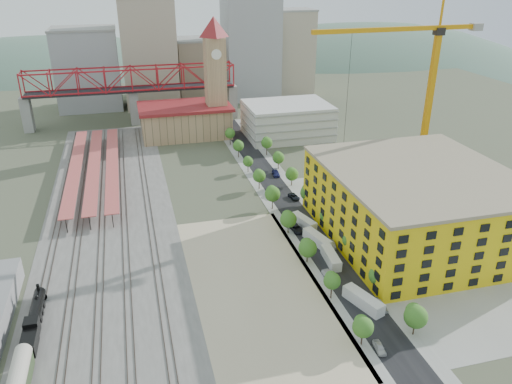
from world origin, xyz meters
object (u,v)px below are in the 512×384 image
object	(u,v)px
construction_building	(417,204)
car_0	(379,348)
site_trailer_d	(304,222)
site_trailer_a	(363,301)
site_trailer_b	(331,258)
tower_crane	(422,76)
clock_tower	(215,66)
site_trailer_c	(317,239)
locomotive	(35,319)

from	to	relation	value
construction_building	car_0	world-z (taller)	construction_building
site_trailer_d	car_0	world-z (taller)	site_trailer_d
site_trailer_a	site_trailer_d	xyz separation A→B (m)	(0.00, 37.08, -0.13)
site_trailer_b	car_0	size ratio (longest dim) A/B	2.32
tower_crane	site_trailer_a	bearing A→B (deg)	-127.65
site_trailer_a	car_0	xyz separation A→B (m)	(-3.00, -13.17, -0.68)
clock_tower	site_trailer_c	distance (m)	101.46
construction_building	locomotive	xyz separation A→B (m)	(-92.00, -13.81, -7.50)
site_trailer_b	site_trailer_d	bearing A→B (deg)	94.58
site_trailer_d	site_trailer_b	bearing A→B (deg)	-106.92
locomotive	site_trailer_d	distance (m)	71.18
locomotive	site_trailer_a	xyz separation A→B (m)	(66.00, -10.43, -0.54)
locomotive	site_trailer_c	distance (m)	68.02
construction_building	locomotive	distance (m)	93.33
locomotive	site_trailer_a	size ratio (longest dim) A/B	2.05
locomotive	site_trailer_b	size ratio (longest dim) A/B	2.20
site_trailer_b	car_0	world-z (taller)	site_trailer_b
site_trailer_a	site_trailer_b	size ratio (longest dim) A/B	1.07
site_trailer_c	site_trailer_a	bearing A→B (deg)	-105.14
site_trailer_a	car_0	bearing A→B (deg)	-122.55
locomotive	site_trailer_a	bearing A→B (deg)	-8.98
locomotive	site_trailer_b	bearing A→B (deg)	6.25
locomotive	site_trailer_c	xyz separation A→B (m)	(66.00, 16.44, -0.60)
site_trailer_a	site_trailer_d	bearing A→B (deg)	70.28
locomotive	site_trailer_a	world-z (taller)	locomotive
site_trailer_b	construction_building	bearing A→B (deg)	18.78
site_trailer_b	site_trailer_d	xyz separation A→B (m)	(0.00, 19.42, -0.04)
construction_building	site_trailer_d	world-z (taller)	construction_building
site_trailer_a	site_trailer_c	size ratio (longest dim) A/B	1.04
construction_building	locomotive	bearing A→B (deg)	-171.46
site_trailer_c	site_trailer_d	bearing A→B (deg)	74.86
construction_building	tower_crane	distance (m)	43.61
locomotive	site_trailer_d	bearing A→B (deg)	21.99
construction_building	site_trailer_d	bearing A→B (deg)	153.71
site_trailer_a	site_trailer_c	distance (m)	26.87
site_trailer_c	site_trailer_d	size ratio (longest dim) A/B	1.06
car_0	tower_crane	bearing A→B (deg)	62.35
car_0	clock_tower	bearing A→B (deg)	98.12
clock_tower	car_0	world-z (taller)	clock_tower
locomotive	site_trailer_c	bearing A→B (deg)	13.99
clock_tower	construction_building	size ratio (longest dim) A/B	1.03
site_trailer_c	car_0	size ratio (longest dim) A/B	2.38
tower_crane	site_trailer_a	distance (m)	77.43
car_0	site_trailer_b	bearing A→B (deg)	90.48
site_trailer_d	car_0	distance (m)	50.34
tower_crane	site_trailer_c	world-z (taller)	tower_crane
construction_building	site_trailer_a	world-z (taller)	construction_building
site_trailer_b	site_trailer_c	size ratio (longest dim) A/B	0.97
clock_tower	site_trailer_b	bearing A→B (deg)	-85.71
site_trailer_a	site_trailer_b	distance (m)	17.66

